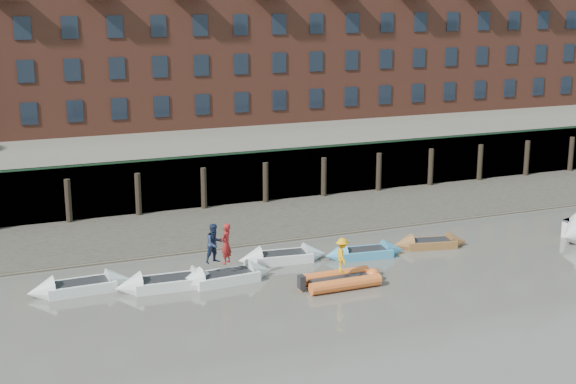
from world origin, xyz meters
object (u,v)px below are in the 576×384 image
rowboat_2 (168,283)px  person_rower_b (215,243)px  rib_tender (343,279)px  rowboat_3 (225,277)px  rowboat_6 (430,243)px  rowboat_1 (81,287)px  person_rib_crew (342,256)px  rowboat_5 (365,253)px  person_rower_a (226,244)px  rowboat_4 (283,257)px

rowboat_2 → person_rower_b: bearing=2.5°
rib_tender → rowboat_3: bearing=153.2°
rowboat_2 → rib_tender: (7.38, -2.70, 0.04)m
rowboat_3 → rib_tender: size_ratio=1.28×
rowboat_2 → rowboat_6: bearing=5.5°
rowboat_1 → person_rib_crew: person_rib_crew is taller
rowboat_5 → person_rib_crew: person_rib_crew is taller
rib_tender → person_rower_a: size_ratio=1.98×
rowboat_6 → rib_tender: bearing=-141.5°
rowboat_1 → rowboat_2: rowboat_2 is taller
rib_tender → person_rib_crew: 1.13m
rowboat_2 → rib_tender: size_ratio=1.28×
rib_tender → rowboat_2: bearing=159.9°
rowboat_3 → rowboat_6: size_ratio=1.14×
rowboat_3 → rowboat_4: size_ratio=1.04×
rowboat_6 → rowboat_1: bearing=-169.2°
rowboat_5 → person_rib_crew: 4.40m
person_rower_a → person_rower_b: (-0.44, 0.30, -0.02)m
rowboat_1 → rowboat_6: (17.71, -0.35, -0.03)m
rowboat_6 → person_rib_crew: (-6.70, -3.29, 1.20)m
rowboat_2 → rowboat_5: rowboat_2 is taller
person_rower_a → rowboat_5: bearing=142.2°
rib_tender → person_rib_crew: size_ratio=2.30×
rowboat_1 → person_rower_a: (6.31, -1.30, 1.61)m
rowboat_3 → rowboat_4: bearing=21.9°
rowboat_5 → rowboat_6: 3.90m
rowboat_3 → person_rower_a: 1.61m
rowboat_1 → rowboat_5: size_ratio=1.09×
rowboat_1 → person_rower_b: person_rower_b is taller
person_rib_crew → rowboat_6: bearing=-49.4°
rowboat_6 → rowboat_5: bearing=-166.3°
rib_tender → person_rib_crew: (-0.03, 0.04, 1.13)m
rowboat_6 → person_rower_b: person_rower_b is taller
rowboat_5 → person_rib_crew: bearing=-125.1°
rowboat_3 → person_rower_b: bearing=140.6°
rowboat_4 → rowboat_5: rowboat_4 is taller
rowboat_4 → person_rower_b: (-3.89, -1.43, 1.59)m
rowboat_3 → person_rower_a: bearing=-29.4°
rowboat_3 → person_rib_crew: 5.43m
rowboat_3 → rowboat_1: bearing=164.3°
rowboat_3 → person_rower_a: person_rower_a is taller
person_rower_a → person_rib_crew: size_ratio=1.16×
rowboat_3 → person_rib_crew: bearing=-30.6°
rowboat_2 → person_rower_a: size_ratio=2.53×
person_rower_a → person_rib_crew: 5.26m
rowboat_6 → rib_tender: rowboat_6 is taller
rowboat_1 → person_rower_a: bearing=-13.1°
rowboat_1 → rib_tender: 11.64m
rowboat_4 → rowboat_5: bearing=-5.6°
rowboat_6 → person_rib_crew: size_ratio=2.57×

